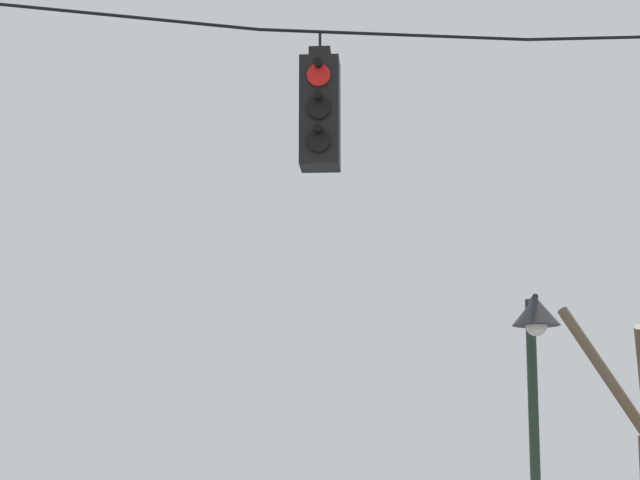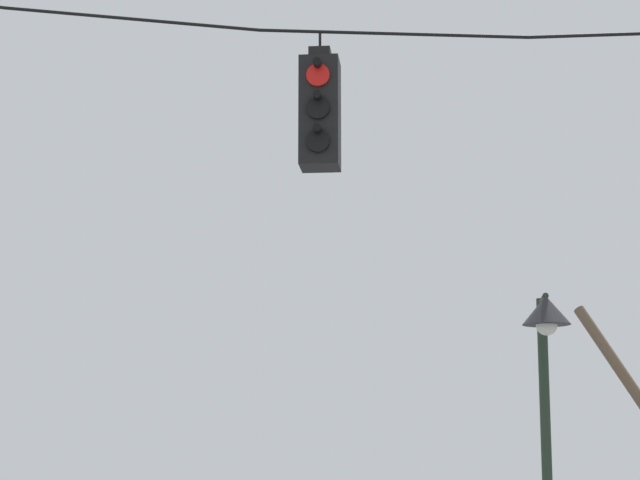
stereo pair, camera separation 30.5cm
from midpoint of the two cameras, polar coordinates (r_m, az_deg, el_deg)
name	(u,v)px [view 1 (the left image)]	position (r m, az deg, el deg)	size (l,w,h in m)	color
traffic_light_near_right_pole	(320,112)	(10.83, -0.81, 5.88)	(0.34, 0.58, 1.22)	black
street_lamp	(536,372)	(14.37, 9.23, -5.99)	(0.55, 0.93, 4.24)	#233323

